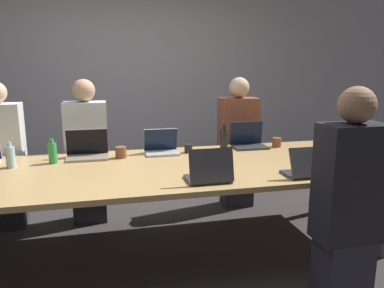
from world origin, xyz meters
TOP-DOWN VIEW (x-y plane):
  - ground_plane at (0.00, 0.00)m, footprint 24.00×24.00m
  - curtain_wall at (0.00, 2.08)m, footprint 12.00×0.06m
  - conference_table at (0.00, 0.00)m, footprint 4.08×1.31m
  - laptop_far_midleft at (-0.46, 0.44)m, footprint 0.36×0.24m
  - person_far_midleft at (-0.48, 0.84)m, footprint 0.40×0.24m
  - cup_far_midleft at (-0.18, 0.36)m, footprint 0.10×0.10m
  - bottle_far_midleft at (-0.73, 0.31)m, footprint 0.07×0.07m
  - person_far_left at (-1.25, 0.85)m, footprint 0.40×0.24m
  - bottle_far_left at (-1.04, 0.24)m, footprint 0.07×0.07m
  - laptop_far_right at (1.06, 0.52)m, footprint 0.33×0.24m
  - person_far_right at (1.10, 0.90)m, footprint 0.40×0.24m
  - cup_far_right at (1.34, 0.46)m, footprint 0.09×0.09m
  - bottle_far_right at (0.77, 0.39)m, footprint 0.07×0.07m
  - laptop_far_center at (0.19, 0.45)m, footprint 0.31×0.22m
  - cup_far_center at (0.44, 0.42)m, footprint 0.08×0.08m
  - laptop_near_midright at (0.38, -0.48)m, footprint 0.31×0.24m
  - laptop_near_right at (1.13, -0.51)m, footprint 0.34×0.22m
  - person_near_right at (1.16, -0.92)m, footprint 0.40×0.24m
  - stapler at (0.46, -0.16)m, footprint 0.05×0.15m

SIDE VIEW (x-z plane):
  - ground_plane at x=0.00m, z-range 0.00..0.00m
  - person_far_left at x=-1.25m, z-range -0.02..1.38m
  - person_far_midleft at x=-0.48m, z-range -0.02..1.40m
  - person_far_right at x=1.10m, z-range -0.02..1.40m
  - person_near_right at x=1.16m, z-range -0.02..1.41m
  - conference_table at x=0.00m, z-range 0.32..1.07m
  - stapler at x=0.46m, z-range 0.75..0.80m
  - cup_far_center at x=0.44m, z-range 0.75..0.83m
  - cup_far_right at x=1.34m, z-range 0.75..0.84m
  - cup_far_midleft at x=-0.18m, z-range 0.75..0.85m
  - laptop_near_right at x=1.13m, z-range 0.70..0.92m
  - laptop_far_center at x=0.19m, z-range 0.70..0.93m
  - laptop_far_midleft at x=-0.46m, z-range 0.70..0.94m
  - laptop_near_midright at x=0.38m, z-range 0.70..0.94m
  - laptop_far_right at x=1.06m, z-range 0.70..0.94m
  - bottle_far_midleft at x=-0.73m, z-range 0.73..0.94m
  - bottle_far_left at x=-1.04m, z-range 0.73..0.94m
  - bottle_far_right at x=0.77m, z-range 0.73..0.99m
  - curtain_wall at x=0.00m, z-range 0.00..2.80m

